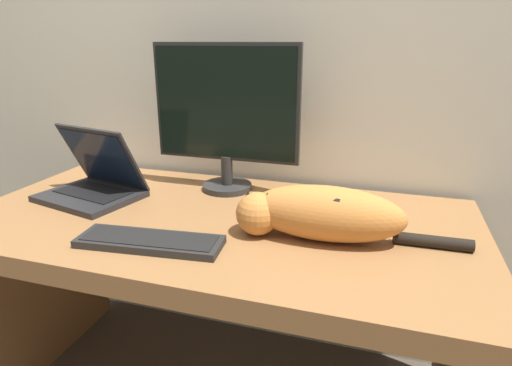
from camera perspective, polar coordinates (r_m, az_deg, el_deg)
wall_back at (r=1.60m, az=0.50°, el=21.98°), size 6.40×0.06×2.60m
desk at (r=1.35m, az=-5.12°, el=-10.07°), size 1.52×0.76×0.70m
monitor at (r=1.45m, az=-4.05°, el=9.26°), size 0.51×0.17×0.50m
laptop at (r=1.52m, az=-20.77°, el=-0.07°), size 0.35×0.31×0.24m
external_keyboard at (r=1.14m, az=-13.97°, el=-7.56°), size 0.39×0.15×0.02m
cat at (r=1.13m, az=8.34°, el=-3.89°), size 0.60×0.16×0.15m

